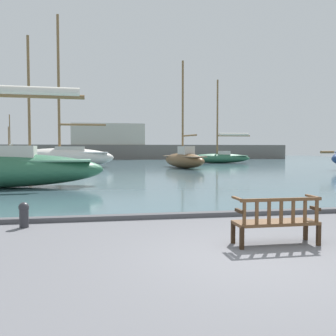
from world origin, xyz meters
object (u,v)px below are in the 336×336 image
object	(u,v)px
sailboat_far_starboard	(184,159)
sailboat_distant_harbor	(219,157)
mooring_bollard	(24,213)
sailboat_mid_starboard	(10,159)
park_bench	(276,220)
sailboat_nearest_starboard	(62,155)

from	to	relation	value
sailboat_far_starboard	sailboat_distant_harbor	size ratio (longest dim) A/B	0.96
sailboat_distant_harbor	mooring_bollard	xyz separation A→B (m)	(-16.12, -34.80, -0.53)
sailboat_mid_starboard	mooring_bollard	bearing A→B (deg)	-77.08
park_bench	sailboat_distant_harbor	distance (m)	38.92
sailboat_nearest_starboard	mooring_bollard	xyz separation A→B (m)	(1.68, -26.66, -0.89)
sailboat_nearest_starboard	sailboat_mid_starboard	size ratio (longest dim) A/B	2.41
park_bench	mooring_bollard	xyz separation A→B (m)	(-5.03, 2.51, -0.14)
park_bench	sailboat_mid_starboard	world-z (taller)	sailboat_mid_starboard
sailboat_far_starboard	mooring_bollard	bearing A→B (deg)	-110.92
sailboat_distant_harbor	park_bench	bearing A→B (deg)	-106.56
park_bench	sailboat_nearest_starboard	xyz separation A→B (m)	(-6.70, 29.17, 0.75)
sailboat_distant_harbor	mooring_bollard	size ratio (longest dim) A/B	17.08
sailboat_distant_harbor	sailboat_far_starboard	bearing A→B (deg)	-123.02
sailboat_far_starboard	sailboat_distant_harbor	xyz separation A→B (m)	(6.84, 10.53, -0.05)
park_bench	sailboat_nearest_starboard	world-z (taller)	sailboat_nearest_starboard
sailboat_mid_starboard	sailboat_distant_harbor	bearing A→B (deg)	-6.03
sailboat_far_starboard	mooring_bollard	world-z (taller)	sailboat_far_starboard
sailboat_nearest_starboard	mooring_bollard	world-z (taller)	sailboat_nearest_starboard
sailboat_distant_harbor	sailboat_nearest_starboard	bearing A→B (deg)	-155.43
sailboat_far_starboard	sailboat_distant_harbor	bearing A→B (deg)	56.98
park_bench	sailboat_mid_starboard	size ratio (longest dim) A/B	0.28
sailboat_nearest_starboard	sailboat_distant_harbor	size ratio (longest dim) A/B	1.38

